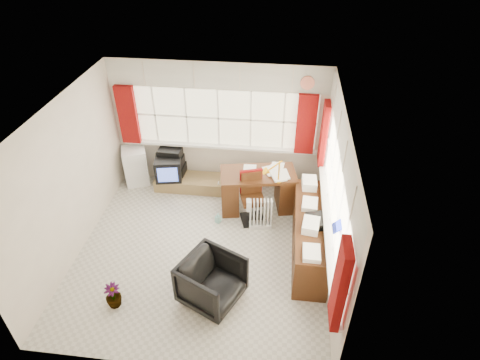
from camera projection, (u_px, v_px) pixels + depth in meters
The scene contains 20 objects.
ground at pixel (202, 252), 6.62m from camera, with size 4.00×4.00×0.00m, color beige.
room_walls at pixel (196, 177), 5.75m from camera, with size 4.00×4.00×4.00m.
window_back at pixel (219, 143), 7.64m from camera, with size 3.70×0.12×3.60m.
window_right at pixel (328, 217), 5.88m from camera, with size 0.12×3.70×3.60m.
curtains at pixel (265, 151), 6.43m from camera, with size 3.83×3.83×1.15m.
overhead_cabinets at pixel (270, 104), 6.01m from camera, with size 3.98×3.98×0.48m.
desk at pixel (258, 188), 7.32m from camera, with size 1.44×0.89×0.81m.
desk_lamp at pixel (279, 166), 6.72m from camera, with size 0.19×0.17×0.46m.
task_chair at pixel (252, 194), 7.05m from camera, with size 0.50×0.52×0.96m.
office_chair at pixel (212, 281), 5.65m from camera, with size 0.77×0.80×0.72m, color black.
radiator at pixel (261, 216), 6.98m from camera, with size 0.42×0.22×0.59m.
credenza at pixel (309, 234), 6.39m from camera, with size 0.50×2.00×0.85m.
file_tray at pixel (316, 221), 6.02m from camera, with size 0.26×0.34×0.11m, color black.
tv_bench at pixel (191, 183), 7.99m from camera, with size 1.40×0.50×0.25m, color #9C7E4E.
crt_tv at pixel (169, 168), 7.78m from camera, with size 0.57×0.54×0.45m.
hifi_stack at pixel (171, 162), 7.90m from camera, with size 0.54×0.35×0.55m.
mini_fridge at pixel (136, 166), 8.01m from camera, with size 0.59×0.59×0.77m.
spray_bottle_a at pixel (219, 188), 7.78m from camera, with size 0.12×0.12×0.31m, color silver.
spray_bottle_b at pixel (218, 218), 7.16m from camera, with size 0.09×0.09×0.20m, color #8ED4CA.
flower_vase at pixel (113, 295), 5.65m from camera, with size 0.23×0.23×0.40m, color black.
Camera 1 is at (1.18, -4.59, 4.81)m, focal length 30.00 mm.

